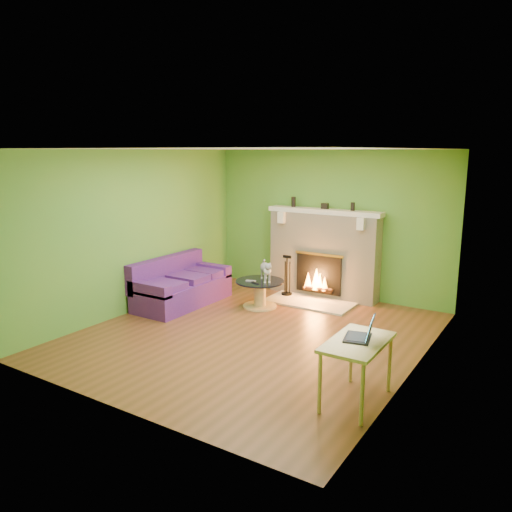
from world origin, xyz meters
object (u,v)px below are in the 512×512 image
at_px(coffee_table, 260,292).
at_px(cat, 266,270).
at_px(sofa, 180,286).
at_px(desk, 357,348).

relative_size(coffee_table, cat, 1.41).
distance_m(sofa, desk, 4.16).
relative_size(sofa, coffee_table, 2.18).
height_order(coffee_table, desk, desk).
height_order(coffee_table, cat, cat).
bearing_deg(desk, coffee_table, 139.09).
bearing_deg(sofa, coffee_table, 24.37).
bearing_deg(cat, coffee_table, 169.78).
bearing_deg(sofa, desk, -23.45).
height_order(desk, cat, cat).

